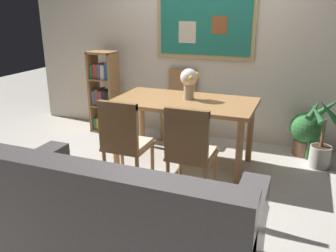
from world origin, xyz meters
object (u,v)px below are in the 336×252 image
leather_couch (120,224)px  dining_chair_near_right (190,148)px  dining_table (184,109)px  potted_palm (323,138)px  potted_ivy (305,132)px  flower_vase (189,80)px  dining_chair_near_left (124,139)px  bookshelf (104,93)px  dining_chair_far_left (180,98)px

leather_couch → dining_chair_near_right: bearing=78.8°
dining_table → potted_palm: bearing=17.4°
potted_ivy → flower_vase: 1.55m
dining_chair_near_right → dining_chair_near_left: bearing=-178.7°
bookshelf → flower_vase: 1.61m
potted_palm → flower_vase: 1.57m
dining_table → bookshelf: bookshelf is taller
dining_table → leather_couch: (0.14, -1.73, -0.33)m
leather_couch → flower_vase: size_ratio=5.43×
dining_chair_near_right → flower_vase: 0.99m
potted_palm → leather_couch: bearing=-120.8°
leather_couch → potted_ivy: 2.72m
bookshelf → potted_palm: bookshelf is taller
leather_couch → potted_palm: leather_couch is taller
leather_couch → bookshelf: bearing=123.0°
leather_couch → potted_ivy: bearing=65.7°
potted_ivy → flower_vase: size_ratio=1.80×
dining_table → bookshelf: size_ratio=1.35×
dining_table → leather_couch: 1.76m
dining_chair_near_left → dining_chair_far_left: bearing=90.9°
dining_chair_far_left → dining_table: bearing=-67.6°
dining_chair_far_left → potted_palm: 1.82m
dining_chair_near_left → potted_ivy: dining_chair_near_left is taller
dining_table → dining_chair_near_left: size_ratio=1.66×
dining_chair_near_left → dining_chair_near_right: bearing=1.3°
dining_chair_near_left → dining_table: bearing=69.2°
potted_ivy → potted_palm: bearing=-59.7°
potted_ivy → potted_palm: 0.35m
dining_chair_near_left → flower_vase: bearing=68.8°
dining_chair_near_left → dining_chair_near_right: (0.63, 0.01, 0.00)m
bookshelf → flower_vase: bearing=-22.5°
dining_table → flower_vase: (0.03, 0.06, 0.31)m
dining_chair_near_right → leather_couch: (-0.18, -0.93, -0.23)m
potted_palm → dining_chair_near_left: bearing=-144.2°
dining_chair_near_left → flower_vase: flower_vase is taller
dining_chair_near_right → potted_palm: (1.11, 1.24, -0.19)m
dining_chair_near_right → dining_chair_far_left: size_ratio=1.00×
dining_table → leather_couch: leather_couch is taller
dining_chair_near_left → flower_vase: size_ratio=2.74×
dining_chair_near_right → potted_ivy: 1.82m
dining_chair_near_left → flower_vase: 1.02m
dining_chair_far_left → potted_ivy: bearing=-2.1°
dining_chair_near_left → dining_chair_near_right: size_ratio=1.00×
dining_chair_near_right → flower_vase: size_ratio=2.74×
dining_chair_near_left → flower_vase: (0.34, 0.87, 0.41)m
potted_ivy → dining_chair_near_left: bearing=-135.2°
leather_couch → potted_ivy: size_ratio=3.02×
dining_chair_near_right → dining_table: bearing=112.2°
dining_table → bookshelf: bearing=154.9°
dining_chair_far_left → potted_palm: size_ratio=1.12×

